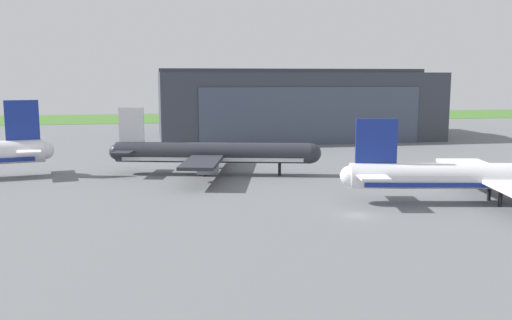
# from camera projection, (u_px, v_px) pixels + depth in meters

# --- Properties ---
(ground_plane) EXTENTS (440.00, 440.00, 0.00)m
(ground_plane) POSITION_uv_depth(u_px,v_px,m) (357.00, 216.00, 73.69)
(ground_plane) COLOR slate
(grass_field_strip) EXTENTS (440.00, 56.00, 0.08)m
(grass_field_strip) POSITION_uv_depth(u_px,v_px,m) (211.00, 117.00, 251.88)
(grass_field_strip) COLOR #44732D
(grass_field_strip) RESTS_ON ground_plane
(maintenance_hangar) EXTENTS (80.20, 41.98, 20.60)m
(maintenance_hangar) POSITION_uv_depth(u_px,v_px,m) (293.00, 105.00, 169.19)
(maintenance_hangar) COLOR #383D47
(maintenance_hangar) RESTS_ON ground_plane
(airliner_near_right) EXTENTS (48.09, 38.01, 12.29)m
(airliner_near_right) POSITION_uv_depth(u_px,v_px,m) (507.00, 177.00, 80.11)
(airliner_near_right) COLOR white
(airliner_near_right) RESTS_ON ground_plane
(airliner_far_left) EXTENTS (38.78, 33.19, 12.58)m
(airliner_far_left) POSITION_uv_depth(u_px,v_px,m) (213.00, 153.00, 103.88)
(airliner_far_left) COLOR #282B33
(airliner_far_left) RESTS_ON ground_plane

